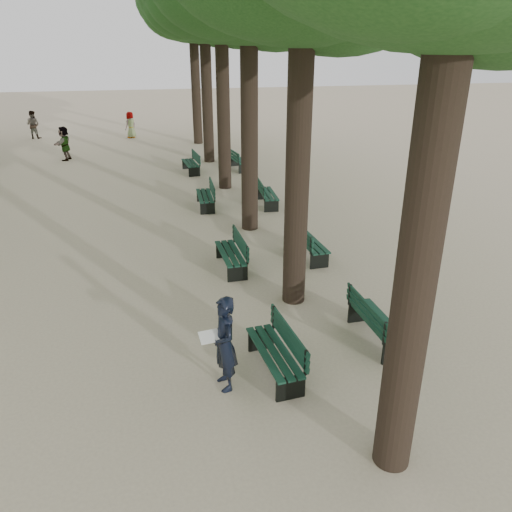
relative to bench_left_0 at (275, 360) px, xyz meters
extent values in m
plane|color=#C3B493|center=(-0.37, -0.38, -0.27)|extent=(120.00, 120.00, 0.00)
cylinder|color=#33261C|center=(1.13, -2.38, 3.48)|extent=(0.52, 0.52, 7.50)
cylinder|color=#33261C|center=(1.13, 2.62, 3.48)|extent=(0.52, 0.52, 7.50)
cylinder|color=#33261C|center=(1.13, 7.62, 3.48)|extent=(0.52, 0.52, 7.50)
cylinder|color=#33261C|center=(1.13, 12.62, 3.48)|extent=(0.52, 0.52, 7.50)
cylinder|color=#33261C|center=(1.13, 17.62, 3.48)|extent=(0.52, 0.52, 7.50)
cylinder|color=#33261C|center=(1.13, 22.62, 3.48)|extent=(0.52, 0.52, 7.50)
cube|color=black|center=(-0.02, 0.00, -0.05)|extent=(0.69, 1.84, 0.45)
cube|color=#0C2E22|center=(-0.02, 0.00, 0.18)|extent=(0.71, 1.84, 0.04)
cube|color=#0C2E22|center=(0.26, 0.03, 0.45)|extent=(0.22, 1.80, 0.40)
cube|color=black|center=(-0.02, 4.65, -0.05)|extent=(0.59, 1.82, 0.45)
cube|color=#0C2E22|center=(-0.02, 4.65, 0.18)|extent=(0.61, 1.82, 0.04)
cube|color=#0C2E22|center=(0.26, 4.67, 0.45)|extent=(0.11, 1.80, 0.40)
cube|color=black|center=(-0.02, 10.10, -0.05)|extent=(0.58, 1.82, 0.45)
cube|color=#0C2E22|center=(-0.02, 10.10, 0.18)|extent=(0.60, 1.82, 0.04)
cube|color=#0C2E22|center=(0.26, 10.09, 0.45)|extent=(0.10, 1.80, 0.40)
cube|color=black|center=(-0.02, 15.49, -0.05)|extent=(0.70, 1.84, 0.45)
cube|color=#0C2E22|center=(-0.02, 15.49, 0.18)|extent=(0.72, 1.84, 0.04)
cube|color=#0C2E22|center=(0.26, 15.52, 0.45)|extent=(0.22, 1.80, 0.40)
cube|color=black|center=(2.28, 0.58, -0.05)|extent=(0.57, 1.81, 0.45)
cube|color=#0C2E22|center=(2.28, 0.58, 0.18)|extent=(0.59, 1.81, 0.04)
cube|color=#0C2E22|center=(2.00, 0.57, 0.45)|extent=(0.09, 1.80, 0.40)
cube|color=black|center=(2.28, 4.95, -0.05)|extent=(0.62, 1.83, 0.45)
cube|color=#0C2E22|center=(2.28, 4.95, 0.18)|extent=(0.64, 1.83, 0.04)
cube|color=#0C2E22|center=(2.00, 4.94, 0.45)|extent=(0.14, 1.80, 0.40)
cube|color=black|center=(2.28, 9.86, -0.05)|extent=(0.62, 1.83, 0.45)
cube|color=#0C2E22|center=(2.28, 9.86, 0.18)|extent=(0.64, 1.83, 0.04)
cube|color=#0C2E22|center=(2.00, 9.88, 0.45)|extent=(0.14, 1.80, 0.40)
cube|color=black|center=(2.28, 15.60, -0.05)|extent=(0.75, 1.85, 0.45)
cube|color=#0C2E22|center=(2.28, 15.60, 0.18)|extent=(0.77, 1.85, 0.04)
cube|color=#0C2E22|center=(2.01, 15.56, 0.45)|extent=(0.27, 1.79, 0.40)
imported|color=black|center=(-0.94, -0.19, 0.60)|extent=(0.46, 0.75, 1.74)
cube|color=white|center=(-1.19, -0.19, 0.78)|extent=(0.37, 0.29, 0.12)
imported|color=#262628|center=(-2.75, 25.34, 0.52)|extent=(0.77, 0.77, 1.58)
imported|color=#262628|center=(-8.62, 26.35, 0.57)|extent=(0.88, 0.58, 1.68)
imported|color=#262628|center=(-5.94, 19.53, 0.57)|extent=(0.72, 1.60, 1.69)
camera|label=1|loc=(-1.96, -7.31, 5.33)|focal=35.00mm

